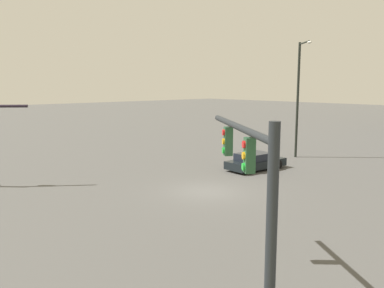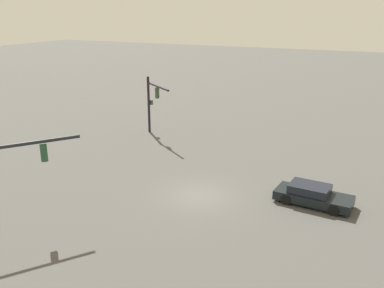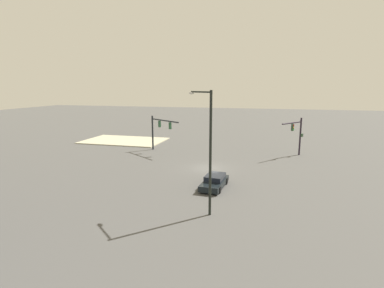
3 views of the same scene
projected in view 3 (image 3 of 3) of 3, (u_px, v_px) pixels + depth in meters
The scene contains 6 objects.
ground_plane at pixel (209, 168), 36.05m from camera, with size 207.22×207.22×0.00m, color #4E4D4A.
sidewalk_corner at pixel (124, 141), 54.04m from camera, with size 14.05×9.15×0.15m, color #B8B292.
traffic_signal_near_corner at pixel (297, 132), 41.87m from camera, with size 3.11×3.77×5.33m.
traffic_signal_opposite_side at pixel (159, 127), 44.70m from camera, with size 5.51×3.97×5.26m.
streetlamp_curved_arm at pixel (208, 145), 22.16m from camera, with size 2.28×2.01×9.37m.
sedan_car_approaching at pixel (214, 182), 29.10m from camera, with size 2.23×4.66×1.21m.
Camera 3 is at (-6.95, 34.23, 9.59)m, focal length 28.17 mm.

